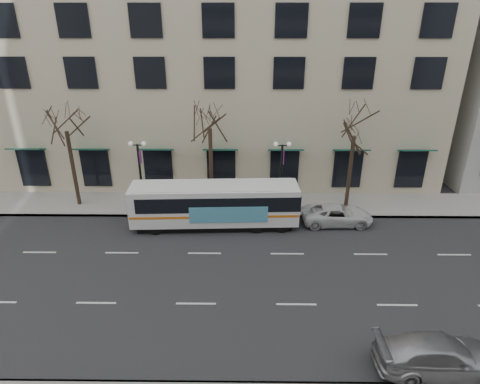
{
  "coord_description": "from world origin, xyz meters",
  "views": [
    {
      "loc": [
        2.37,
        -18.25,
        13.19
      ],
      "look_at": [
        2.15,
        2.44,
        4.0
      ],
      "focal_mm": 30.0,
      "sensor_mm": 36.0,
      "label": 1
    }
  ],
  "objects_px": {
    "tree_far_right": "(356,122)",
    "white_pickup": "(337,215)",
    "city_bus": "(216,204)",
    "lamp_post_left": "(140,172)",
    "silver_car": "(439,355)",
    "tree_far_left": "(64,118)",
    "lamp_post_right": "(281,173)",
    "tree_far_mid": "(210,115)"
  },
  "relations": [
    {
      "from": "lamp_post_left",
      "to": "silver_car",
      "type": "height_order",
      "value": "lamp_post_left"
    },
    {
      "from": "lamp_post_left",
      "to": "tree_far_left",
      "type": "bearing_deg",
      "value": 173.17
    },
    {
      "from": "tree_far_right",
      "to": "lamp_post_right",
      "type": "height_order",
      "value": "tree_far_right"
    },
    {
      "from": "tree_far_mid",
      "to": "lamp_post_left",
      "type": "distance_m",
      "value": 6.4
    },
    {
      "from": "lamp_post_right",
      "to": "city_bus",
      "type": "bearing_deg",
      "value": -151.96
    },
    {
      "from": "lamp_post_left",
      "to": "lamp_post_right",
      "type": "distance_m",
      "value": 10.0
    },
    {
      "from": "tree_far_left",
      "to": "lamp_post_right",
      "type": "height_order",
      "value": "tree_far_left"
    },
    {
      "from": "lamp_post_left",
      "to": "tree_far_mid",
      "type": "bearing_deg",
      "value": 6.85
    },
    {
      "from": "tree_far_right",
      "to": "lamp_post_left",
      "type": "height_order",
      "value": "tree_far_right"
    },
    {
      "from": "tree_far_right",
      "to": "lamp_post_right",
      "type": "bearing_deg",
      "value": -173.15
    },
    {
      "from": "tree_far_mid",
      "to": "lamp_post_left",
      "type": "height_order",
      "value": "tree_far_mid"
    },
    {
      "from": "city_bus",
      "to": "lamp_post_left",
      "type": "bearing_deg",
      "value": 153.99
    },
    {
      "from": "tree_far_left",
      "to": "tree_far_mid",
      "type": "xyz_separation_m",
      "value": [
        10.0,
        0.0,
        0.21
      ]
    },
    {
      "from": "tree_far_left",
      "to": "silver_car",
      "type": "bearing_deg",
      "value": -36.61
    },
    {
      "from": "white_pickup",
      "to": "tree_far_left",
      "type": "bearing_deg",
      "value": 80.76
    },
    {
      "from": "tree_far_mid",
      "to": "tree_far_right",
      "type": "xyz_separation_m",
      "value": [
        10.0,
        -0.0,
        -0.48
      ]
    },
    {
      "from": "lamp_post_left",
      "to": "white_pickup",
      "type": "xyz_separation_m",
      "value": [
        13.75,
        -2.0,
        -2.28
      ]
    },
    {
      "from": "lamp_post_left",
      "to": "white_pickup",
      "type": "bearing_deg",
      "value": -8.28
    },
    {
      "from": "white_pickup",
      "to": "city_bus",
      "type": "bearing_deg",
      "value": 91.43
    },
    {
      "from": "tree_far_right",
      "to": "white_pickup",
      "type": "relative_size",
      "value": 1.68
    },
    {
      "from": "tree_far_left",
      "to": "lamp_post_right",
      "type": "distance_m",
      "value": 15.48
    },
    {
      "from": "tree_far_right",
      "to": "lamp_post_right",
      "type": "distance_m",
      "value": 6.11
    },
    {
      "from": "tree_far_left",
      "to": "white_pickup",
      "type": "relative_size",
      "value": 1.74
    },
    {
      "from": "tree_far_left",
      "to": "tree_far_right",
      "type": "xyz_separation_m",
      "value": [
        20.0,
        0.0,
        -0.28
      ]
    },
    {
      "from": "lamp_post_right",
      "to": "city_bus",
      "type": "relative_size",
      "value": 0.47
    },
    {
      "from": "tree_far_left",
      "to": "white_pickup",
      "type": "xyz_separation_m",
      "value": [
        18.76,
        -2.6,
        -6.03
      ]
    },
    {
      "from": "lamp_post_left",
      "to": "tree_far_right",
      "type": "bearing_deg",
      "value": 2.29
    },
    {
      "from": "tree_far_right",
      "to": "white_pickup",
      "type": "xyz_separation_m",
      "value": [
        -1.24,
        -2.6,
        -5.76
      ]
    },
    {
      "from": "city_bus",
      "to": "silver_car",
      "type": "bearing_deg",
      "value": -53.49
    },
    {
      "from": "tree_far_right",
      "to": "city_bus",
      "type": "relative_size",
      "value": 0.72
    },
    {
      "from": "tree_far_mid",
      "to": "city_bus",
      "type": "distance_m",
      "value": 6.08
    },
    {
      "from": "tree_far_left",
      "to": "lamp_post_right",
      "type": "xyz_separation_m",
      "value": [
        15.01,
        -0.6,
        -3.75
      ]
    },
    {
      "from": "tree_far_right",
      "to": "lamp_post_left",
      "type": "bearing_deg",
      "value": -177.71
    },
    {
      "from": "white_pickup",
      "to": "lamp_post_right",
      "type": "bearing_deg",
      "value": 60.57
    },
    {
      "from": "lamp_post_right",
      "to": "tree_far_mid",
      "type": "bearing_deg",
      "value": 173.17
    },
    {
      "from": "tree_far_left",
      "to": "city_bus",
      "type": "distance_m",
      "value": 12.04
    },
    {
      "from": "silver_car",
      "to": "lamp_post_left",
      "type": "bearing_deg",
      "value": 45.55
    },
    {
      "from": "lamp_post_right",
      "to": "silver_car",
      "type": "relative_size",
      "value": 1.02
    },
    {
      "from": "city_bus",
      "to": "silver_car",
      "type": "xyz_separation_m",
      "value": [
        9.69,
        -12.0,
        -0.9
      ]
    },
    {
      "from": "tree_far_left",
      "to": "tree_far_mid",
      "type": "relative_size",
      "value": 0.98
    },
    {
      "from": "city_bus",
      "to": "white_pickup",
      "type": "height_order",
      "value": "city_bus"
    },
    {
      "from": "lamp_post_left",
      "to": "white_pickup",
      "type": "height_order",
      "value": "lamp_post_left"
    }
  ]
}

